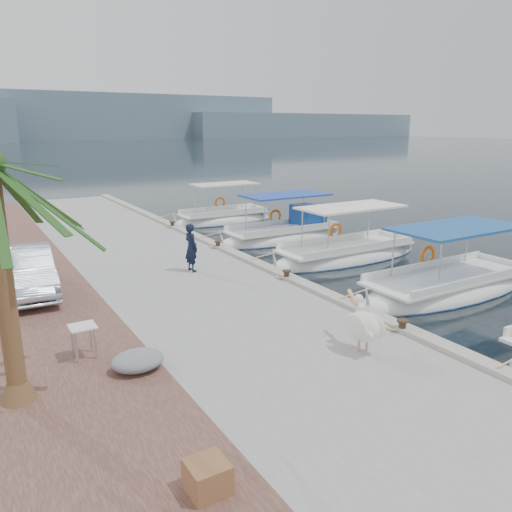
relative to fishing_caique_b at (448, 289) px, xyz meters
The scene contains 16 objects.
ground 4.50m from the fishing_caique_b, 165.45° to the left, with size 400.00×400.00×0.00m, color black.
concrete_quay 9.57m from the fishing_caique_b, 140.18° to the left, with size 6.00×40.00×0.50m, color gray.
quay_curb 7.66m from the fishing_caique_b, 126.71° to the left, with size 0.44×40.00×0.12m, color #9A9689.
cobblestone_strip 13.79m from the fishing_caique_b, 153.61° to the left, with size 4.00×40.00×0.50m, color #53322C.
distant_hills 204.33m from the fishing_caique_b, 82.89° to the left, with size 330.00×60.00×18.00m.
fishing_caique_b is the anchor object (origin of this frame).
fishing_caique_c 5.03m from the fishing_caique_b, 91.02° to the left, with size 7.35×2.28×2.83m.
fishing_caique_d 9.42m from the fishing_caique_b, 91.36° to the left, with size 6.86×2.32×2.83m.
fishing_caique_e 15.01m from the fishing_caique_b, 92.58° to the left, with size 6.17×2.06×2.83m.
mooring_bollards 5.42m from the fishing_caique_b, 150.78° to the left, with size 0.28×20.28×0.33m.
pelican 6.86m from the fishing_caique_b, 157.08° to the right, with size 0.89×1.53×1.20m.
fisherman 8.75m from the fishing_caique_b, 143.25° to the left, with size 0.61×0.40×1.67m, color black.
parked_car 13.37m from the fishing_caique_b, 155.54° to the left, with size 1.46×4.20×1.38m, color silver.
wooden_crate 12.19m from the fishing_caique_b, 156.32° to the right, with size 0.55×0.55×0.44m, color brown.
tarp_bundle 10.91m from the fishing_caique_b, behind, with size 1.10×0.90×0.40m, color slate.
folding_table 11.70m from the fishing_caique_b, behind, with size 0.55×0.55×0.73m.
Camera 1 is at (-9.23, -11.39, 5.39)m, focal length 35.00 mm.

